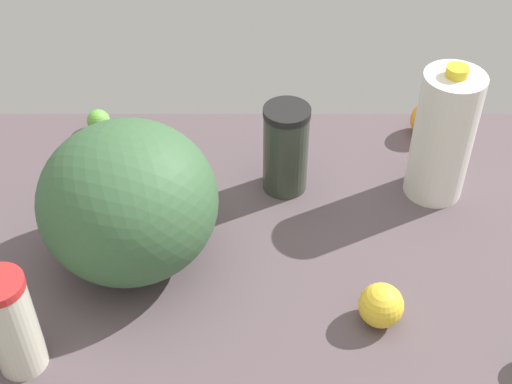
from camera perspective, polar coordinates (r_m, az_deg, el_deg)
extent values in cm
cube|color=#56484E|center=(134.90, 0.00, -3.65)|extent=(120.00, 76.00, 3.00)
ellipsoid|color=#39603A|center=(121.85, -10.18, -0.73)|extent=(30.45, 30.45, 27.05)
cylinder|color=beige|center=(114.10, -18.93, -10.15)|extent=(7.52, 7.52, 17.49)
cylinder|color=white|center=(138.64, 14.76, 4.29)|extent=(11.39, 11.39, 26.62)
cylinder|color=yellow|center=(130.84, 15.82, 9.24)|extent=(3.98, 3.98, 1.80)
cylinder|color=#343C30|center=(138.08, 2.40, 3.22)|extent=(8.74, 8.74, 17.32)
cylinder|color=black|center=(132.47, 2.51, 6.39)|extent=(9.01, 9.01, 1.40)
sphere|color=#62AB3D|center=(160.43, -12.45, 5.60)|extent=(5.02, 5.02, 5.02)
sphere|color=yellow|center=(118.84, 9.95, -8.95)|extent=(7.46, 7.46, 7.46)
sphere|color=orange|center=(158.84, 13.69, 5.61)|extent=(7.92, 7.92, 7.92)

